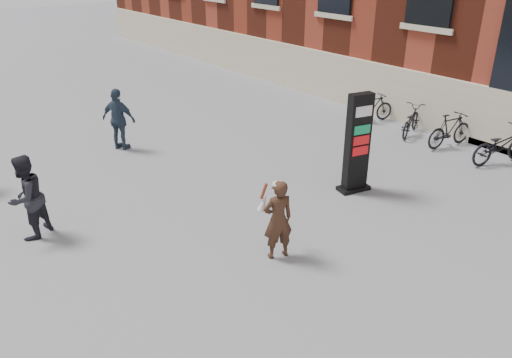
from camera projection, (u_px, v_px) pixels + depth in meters
ground at (271, 289)px, 8.76m from camera, size 100.00×100.00×0.00m
info_pylon at (357, 144)px, 11.83m from camera, size 0.85×0.55×2.44m
woman at (278, 218)px, 9.35m from camera, size 0.72×0.68×1.62m
pedestrian_a at (27, 197)px, 10.00m from camera, size 1.10×1.05×1.78m
pedestrian_c at (119, 119)px, 14.49m from camera, size 0.95×1.13×1.82m
bike_4 at (501, 145)px, 13.70m from camera, size 2.06×1.15×1.03m
bike_5 at (450, 130)px, 14.83m from camera, size 1.78×0.75×1.04m
bike_6 at (411, 120)px, 15.86m from camera, size 1.83×1.22×0.91m
bike_7 at (372, 108)px, 16.97m from camera, size 1.69×0.86×0.98m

